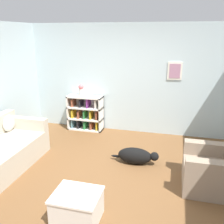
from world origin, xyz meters
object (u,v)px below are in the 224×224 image
Objects in this scene: dog at (136,156)px; bookshelf at (86,113)px; coffee_table at (77,206)px; vase at (81,89)px; recliner_chair at (221,170)px.

bookshelf is at bearing 136.85° from dog.
bookshelf is 3.29m from coffee_table.
dog is 2.33m from vase.
bookshelf is at bearing 147.40° from recliner_chair.
recliner_chair is 2.28m from coffee_table.
bookshelf is 0.62m from vase.
dog is at bearing 162.47° from recliner_chair.
coffee_table is 1.75m from dog.
recliner_chair is 3.48× the size of vase.
dog is at bearing -43.15° from bookshelf.
coffee_table is (-1.92, -1.23, -0.11)m from recliner_chair.
vase is at bearing 109.88° from coffee_table.
bookshelf is at bearing 108.34° from coffee_table.
bookshelf is 0.96× the size of dog.
recliner_chair reaches higher than dog.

